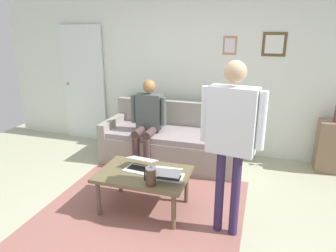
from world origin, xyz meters
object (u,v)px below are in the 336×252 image
(coffee_table, at_px, (144,177))
(person_standing, at_px, (232,129))
(french_press, at_px, (151,176))
(laptop_left, at_px, (140,166))
(laptop_center, at_px, (168,175))
(couch, at_px, (172,142))
(side_shelf, at_px, (332,147))
(person_seated, at_px, (148,118))
(interior_door, at_px, (84,84))

(coffee_table, distance_m, person_standing, 1.19)
(person_standing, bearing_deg, french_press, 6.85)
(coffee_table, relative_size, laptop_left, 2.81)
(person_standing, bearing_deg, laptop_center, -7.33)
(couch, relative_size, french_press, 9.15)
(french_press, bearing_deg, coffee_table, -53.57)
(coffee_table, relative_size, laptop_center, 2.92)
(laptop_center, bearing_deg, couch, -74.99)
(laptop_left, xyz_separation_m, person_standing, (-1.01, 0.22, 0.61))
(laptop_center, height_order, person_standing, person_standing)
(side_shelf, height_order, person_seated, person_seated)
(laptop_center, relative_size, french_press, 1.52)
(french_press, bearing_deg, side_shelf, -135.78)
(laptop_left, bearing_deg, person_seated, -73.39)
(person_seated, bearing_deg, french_press, 112.04)
(laptop_left, height_order, laptop_center, laptop_left)
(interior_door, relative_size, couch, 0.99)
(interior_door, relative_size, coffee_table, 2.04)
(couch, height_order, person_seated, person_seated)
(laptop_center, relative_size, side_shelf, 0.46)
(french_press, distance_m, person_seated, 1.54)
(laptop_left, relative_size, person_seated, 0.28)
(french_press, height_order, side_shelf, side_shelf)
(coffee_table, relative_size, french_press, 4.46)
(coffee_table, distance_m, french_press, 0.34)
(laptop_left, relative_size, laptop_center, 1.04)
(laptop_left, distance_m, side_shelf, 2.82)
(interior_door, xyz_separation_m, laptop_left, (-1.85, 1.87, -0.53))
(laptop_center, bearing_deg, french_press, 52.29)
(couch, relative_size, laptop_center, 6.00)
(coffee_table, bearing_deg, laptop_left, -45.68)
(laptop_left, height_order, side_shelf, side_shelf)
(laptop_left, xyz_separation_m, laptop_center, (-0.38, 0.13, 0.00))
(couch, bearing_deg, laptop_center, 105.01)
(coffee_table, relative_size, person_seated, 0.78)
(french_press, bearing_deg, person_standing, -173.15)
(side_shelf, bearing_deg, person_seated, 12.03)
(coffee_table, xyz_separation_m, side_shelf, (-2.21, -1.74, -0.03))
(couch, xyz_separation_m, laptop_center, (-0.40, 1.47, 0.20))
(laptop_left, bearing_deg, person_standing, 167.91)
(interior_door, distance_m, laptop_center, 3.04)
(french_press, distance_m, side_shelf, 2.84)
(coffee_table, distance_m, laptop_left, 0.13)
(couch, relative_size, laptop_left, 5.76)
(laptop_left, bearing_deg, laptop_center, 160.33)
(couch, distance_m, coffee_table, 1.41)
(interior_door, distance_m, couch, 2.04)
(couch, relative_size, person_standing, 1.19)
(couch, xyz_separation_m, french_press, (-0.26, 1.65, 0.25))
(coffee_table, distance_m, person_seated, 1.29)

